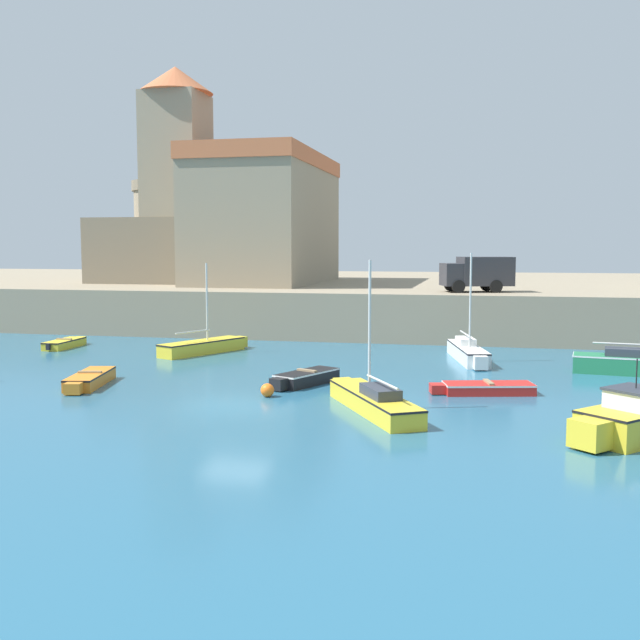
{
  "coord_description": "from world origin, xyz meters",
  "views": [
    {
      "loc": [
        8.93,
        -25.75,
        5.87
      ],
      "look_at": [
        0.46,
        12.35,
        2.0
      ],
      "focal_mm": 42.0,
      "sensor_mm": 36.0,
      "label": 1
    }
  ],
  "objects_px": {
    "dinghy_orange_1": "(89,379)",
    "motorboat_yellow_2": "(635,419)",
    "mooring_buoy": "(267,390)",
    "church": "(249,209)",
    "truck_on_quay": "(477,273)",
    "sailboat_yellow_8": "(373,400)",
    "sailboat_green_4": "(639,364)",
    "dinghy_black_3": "(305,378)",
    "sailboat_yellow_0": "(204,346)",
    "dinghy_red_9": "(485,388)",
    "dinghy_yellow_7": "(65,343)",
    "fortress": "(174,244)",
    "sailboat_white_5": "(468,352)"
  },
  "relations": [
    {
      "from": "dinghy_orange_1",
      "to": "motorboat_yellow_2",
      "type": "relative_size",
      "value": 0.97
    },
    {
      "from": "motorboat_yellow_2",
      "to": "mooring_buoy",
      "type": "relative_size",
      "value": 8.47
    },
    {
      "from": "church",
      "to": "truck_on_quay",
      "type": "relative_size",
      "value": 3.55
    },
    {
      "from": "sailboat_yellow_8",
      "to": "sailboat_green_4",
      "type": "bearing_deg",
      "value": 43.71
    },
    {
      "from": "dinghy_orange_1",
      "to": "dinghy_black_3",
      "type": "relative_size",
      "value": 1.18
    },
    {
      "from": "sailboat_yellow_0",
      "to": "dinghy_red_9",
      "type": "bearing_deg",
      "value": -28.48
    },
    {
      "from": "mooring_buoy",
      "to": "sailboat_yellow_0",
      "type": "bearing_deg",
      "value": 122.45
    },
    {
      "from": "dinghy_yellow_7",
      "to": "dinghy_red_9",
      "type": "relative_size",
      "value": 0.92
    },
    {
      "from": "mooring_buoy",
      "to": "fortress",
      "type": "height_order",
      "value": "fortress"
    },
    {
      "from": "mooring_buoy",
      "to": "sailboat_yellow_8",
      "type": "bearing_deg",
      "value": -20.74
    },
    {
      "from": "sailboat_yellow_8",
      "to": "dinghy_red_9",
      "type": "relative_size",
      "value": 1.53
    },
    {
      "from": "sailboat_yellow_0",
      "to": "sailboat_yellow_8",
      "type": "xyz_separation_m",
      "value": [
        11.23,
        -12.4,
        0.02
      ]
    },
    {
      "from": "sailboat_yellow_0",
      "to": "dinghy_orange_1",
      "type": "distance_m",
      "value": 10.14
    },
    {
      "from": "sailboat_yellow_8",
      "to": "mooring_buoy",
      "type": "bearing_deg",
      "value": 159.26
    },
    {
      "from": "church",
      "to": "dinghy_orange_1",
      "type": "bearing_deg",
      "value": -86.05
    },
    {
      "from": "motorboat_yellow_2",
      "to": "truck_on_quay",
      "type": "xyz_separation_m",
      "value": [
        -5.06,
        24.11,
        3.6
      ]
    },
    {
      "from": "dinghy_yellow_7",
      "to": "sailboat_white_5",
      "type": "bearing_deg",
      "value": 0.11
    },
    {
      "from": "fortress",
      "to": "dinghy_orange_1",
      "type": "bearing_deg",
      "value": -73.31
    },
    {
      "from": "dinghy_orange_1",
      "to": "mooring_buoy",
      "type": "bearing_deg",
      "value": -4.7
    },
    {
      "from": "motorboat_yellow_2",
      "to": "sailboat_yellow_8",
      "type": "distance_m",
      "value": 8.59
    },
    {
      "from": "sailboat_yellow_0",
      "to": "sailboat_yellow_8",
      "type": "relative_size",
      "value": 0.89
    },
    {
      "from": "sailboat_yellow_0",
      "to": "fortress",
      "type": "xyz_separation_m",
      "value": [
        -9.87,
        18.86,
        5.66
      ]
    },
    {
      "from": "sailboat_yellow_8",
      "to": "fortress",
      "type": "distance_m",
      "value": 38.13
    },
    {
      "from": "sailboat_yellow_0",
      "to": "sailboat_white_5",
      "type": "bearing_deg",
      "value": 1.87
    },
    {
      "from": "sailboat_yellow_0",
      "to": "sailboat_green_4",
      "type": "bearing_deg",
      "value": -5.55
    },
    {
      "from": "truck_on_quay",
      "to": "church",
      "type": "bearing_deg",
      "value": 154.93
    },
    {
      "from": "sailboat_white_5",
      "to": "truck_on_quay",
      "type": "relative_size",
      "value": 1.37
    },
    {
      "from": "dinghy_yellow_7",
      "to": "sailboat_yellow_8",
      "type": "bearing_deg",
      "value": -32.73
    },
    {
      "from": "dinghy_black_3",
      "to": "church",
      "type": "bearing_deg",
      "value": 112.67
    },
    {
      "from": "fortress",
      "to": "church",
      "type": "bearing_deg",
      "value": -7.94
    },
    {
      "from": "sailboat_yellow_8",
      "to": "sailboat_white_5",
      "type": "bearing_deg",
      "value": 76.9
    },
    {
      "from": "dinghy_black_3",
      "to": "sailboat_yellow_0",
      "type": "bearing_deg",
      "value": 134.13
    },
    {
      "from": "mooring_buoy",
      "to": "sailboat_white_5",
      "type": "bearing_deg",
      "value": 56.5
    },
    {
      "from": "dinghy_red_9",
      "to": "truck_on_quay",
      "type": "relative_size",
      "value": 0.89
    },
    {
      "from": "sailboat_green_4",
      "to": "fortress",
      "type": "xyz_separation_m",
      "value": [
        -31.84,
        20.99,
        5.56
      ]
    },
    {
      "from": "dinghy_yellow_7",
      "to": "fortress",
      "type": "distance_m",
      "value": 19.36
    },
    {
      "from": "motorboat_yellow_2",
      "to": "sailboat_green_4",
      "type": "relative_size",
      "value": 0.72
    },
    {
      "from": "dinghy_black_3",
      "to": "dinghy_yellow_7",
      "type": "bearing_deg",
      "value": 153.07
    },
    {
      "from": "dinghy_black_3",
      "to": "sailboat_yellow_8",
      "type": "bearing_deg",
      "value": -51.55
    },
    {
      "from": "dinghy_black_3",
      "to": "mooring_buoy",
      "type": "height_order",
      "value": "dinghy_black_3"
    },
    {
      "from": "dinghy_red_9",
      "to": "sailboat_yellow_8",
      "type": "bearing_deg",
      "value": -132.87
    },
    {
      "from": "dinghy_black_3",
      "to": "mooring_buoy",
      "type": "bearing_deg",
      "value": -106.35
    },
    {
      "from": "church",
      "to": "dinghy_red_9",
      "type": "bearing_deg",
      "value": -55.06
    },
    {
      "from": "dinghy_yellow_7",
      "to": "sailboat_yellow_8",
      "type": "distance_m",
      "value": 23.7
    },
    {
      "from": "dinghy_orange_1",
      "to": "mooring_buoy",
      "type": "height_order",
      "value": "dinghy_orange_1"
    },
    {
      "from": "dinghy_red_9",
      "to": "mooring_buoy",
      "type": "distance_m",
      "value": 8.68
    },
    {
      "from": "mooring_buoy",
      "to": "church",
      "type": "bearing_deg",
      "value": 109.15
    },
    {
      "from": "sailboat_yellow_0",
      "to": "sailboat_white_5",
      "type": "height_order",
      "value": "sailboat_white_5"
    },
    {
      "from": "mooring_buoy",
      "to": "fortress",
      "type": "relative_size",
      "value": 0.05
    },
    {
      "from": "dinghy_yellow_7",
      "to": "sailboat_green_4",
      "type": "bearing_deg",
      "value": -4.76
    }
  ]
}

